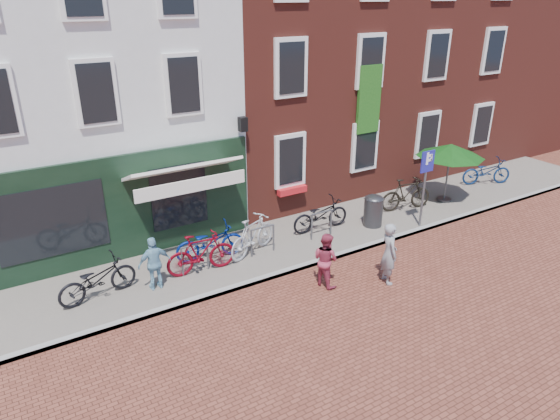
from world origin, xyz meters
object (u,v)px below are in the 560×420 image
parking_sign (426,175)px  bicycle_2 (210,242)px  litter_bin (373,209)px  bicycle_6 (487,171)px  boy (326,260)px  bicycle_0 (97,279)px  bicycle_3 (253,235)px  bicycle_4 (320,215)px  parasol (451,148)px  cafe_person (155,263)px  bicycle_5 (406,194)px  woman (389,253)px  bicycle_1 (201,253)px

parking_sign → bicycle_2: bearing=167.2°
litter_bin → bicycle_6: size_ratio=0.57×
boy → bicycle_0: 5.49m
bicycle_3 → bicycle_4: (2.49, 0.26, -0.05)m
parasol → bicycle_3: 7.71m
parking_sign → cafe_person: size_ratio=1.76×
parasol → bicycle_5: size_ratio=1.24×
woman → bicycle_1: size_ratio=0.89×
litter_bin → bicycle_5: (1.76, 0.39, -0.01)m
bicycle_4 → bicycle_5: size_ratio=1.03×
bicycle_0 → bicycle_5: bicycle_5 is taller
parasol → bicycle_2: bearing=177.4°
woman → bicycle_0: bearing=83.3°
parking_sign → cafe_person: (-8.21, 0.76, -0.98)m
bicycle_2 → cafe_person: bearing=120.4°
woman → bicycle_4: 3.24m
parasol → litter_bin: bearing=-175.7°
bicycle_1 → bicycle_5: size_ratio=1.00×
parasol → bicycle_4: bearing=176.3°
parking_sign → litter_bin: bearing=147.6°
bicycle_6 → cafe_person: bearing=116.0°
parking_sign → bicycle_0: size_ratio=1.28×
litter_bin → bicycle_0: litter_bin is taller
litter_bin → woman: 3.19m
parasol → boy: bearing=-162.1°
litter_bin → bicycle_4: size_ratio=0.57×
woman → cafe_person: (-5.16, 2.59, -0.02)m
bicycle_0 → bicycle_3: 4.19m
bicycle_1 → bicycle_3: 1.64m
boy → cafe_person: cafe_person is taller
parking_sign → boy: parking_sign is taller
cafe_person → bicycle_3: 2.91m
cafe_person → bicycle_5: bearing=-177.0°
bicycle_3 → bicycle_4: 2.50m
litter_bin → bicycle_6: litter_bin is taller
bicycle_0 → bicycle_2: bearing=-92.6°
woman → bicycle_1: 4.77m
bicycle_0 → bicycle_2: size_ratio=1.00×
bicycle_1 → bicycle_3: bearing=-77.3°
parking_sign → bicycle_2: 6.72m
bicycle_6 → bicycle_3: bearing=114.7°
cafe_person → bicycle_1: bearing=-173.1°
bicycle_4 → bicycle_6: same height
bicycle_4 → cafe_person: bearing=99.8°
bicycle_5 → bicycle_1: bearing=104.8°
woman → bicycle_1: bearing=72.4°
bicycle_5 → bicycle_6: 4.38m
boy → bicycle_3: 2.40m
litter_bin → bicycle_1: 5.70m
cafe_person → bicycle_4: (5.37, 0.63, -0.19)m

